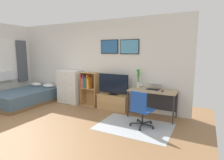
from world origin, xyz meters
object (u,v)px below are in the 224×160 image
(computer_mouse, at_px, (163,91))
(desk, at_px, (153,94))
(bamboo_vase, at_px, (138,78))
(television, at_px, (113,84))
(bed, at_px, (25,97))
(bookshelf, at_px, (89,86))
(office_chair, at_px, (141,108))
(laptop, at_px, (154,87))
(wine_glass, at_px, (141,84))
(tv_stand, at_px, (114,102))
(dresser, at_px, (70,87))

(computer_mouse, bearing_deg, desk, 152.66)
(desk, height_order, bamboo_vase, bamboo_vase)
(desk, bearing_deg, television, 179.96)
(bed, height_order, television, television)
(bed, height_order, bookshelf, bookshelf)
(bed, relative_size, office_chair, 2.41)
(laptop, height_order, wine_glass, wine_glass)
(office_chair, xyz_separation_m, laptop, (0.06, 0.87, 0.35))
(bed, xyz_separation_m, computer_mouse, (4.40, 0.66, 0.52))
(laptop, relative_size, computer_mouse, 4.20)
(tv_stand, xyz_separation_m, bamboo_vase, (0.74, 0.09, 0.76))
(tv_stand, xyz_separation_m, television, (0.00, -0.02, 0.55))
(dresser, bearing_deg, bookshelf, 5.02)
(bamboo_vase, relative_size, wine_glass, 2.83)
(dresser, distance_m, laptop, 2.90)
(office_chair, bearing_deg, dresser, 174.77)
(bed, distance_m, bamboo_vase, 3.85)
(dresser, height_order, laptop, dresser)
(computer_mouse, bearing_deg, bed, -171.47)
(television, bearing_deg, bookshelf, 175.58)
(dresser, bearing_deg, wine_glass, -3.17)
(bookshelf, distance_m, tv_stand, 1.02)
(wine_glass, bearing_deg, computer_mouse, -0.24)
(bamboo_vase, bearing_deg, television, -170.96)
(computer_mouse, xyz_separation_m, bamboo_vase, (-0.74, 0.25, 0.24))
(bed, bearing_deg, desk, 9.61)
(bookshelf, relative_size, television, 1.13)
(bed, distance_m, office_chair, 4.08)
(tv_stand, bearing_deg, laptop, -0.58)
(tv_stand, height_order, desk, desk)
(dresser, relative_size, office_chair, 1.30)
(bed, distance_m, laptop, 4.25)
(bookshelf, height_order, television, television)
(office_chair, relative_size, laptop, 1.97)
(laptop, bearing_deg, television, -172.22)
(office_chair, relative_size, bamboo_vase, 1.69)
(bookshelf, xyz_separation_m, laptop, (2.15, -0.06, 0.18))
(dresser, xyz_separation_m, laptop, (2.89, 0.00, 0.25))
(tv_stand, height_order, computer_mouse, computer_mouse)
(bed, relative_size, tv_stand, 2.21)
(bookshelf, relative_size, computer_mouse, 10.36)
(desk, relative_size, office_chair, 1.42)
(dresser, distance_m, computer_mouse, 3.16)
(desk, relative_size, bamboo_vase, 2.40)
(bookshelf, distance_m, office_chair, 2.29)
(desk, bearing_deg, bookshelf, 178.05)
(bamboo_vase, bearing_deg, office_chair, -66.87)
(computer_mouse, relative_size, bamboo_vase, 0.20)
(office_chair, height_order, bamboo_vase, bamboo_vase)
(office_chair, bearing_deg, laptop, 97.87)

